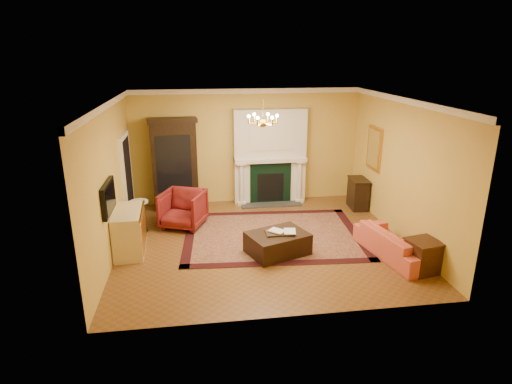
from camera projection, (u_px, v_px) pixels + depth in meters
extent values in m
cube|color=brown|center=(262.00, 242.00, 9.18)|extent=(6.00, 5.50, 0.02)
cube|color=silver|center=(263.00, 99.00, 8.24)|extent=(6.00, 5.50, 0.02)
cube|color=gold|center=(246.00, 146.00, 11.31)|extent=(6.00, 0.02, 3.00)
cube|color=gold|center=(293.00, 227.00, 6.11)|extent=(6.00, 0.02, 3.00)
cube|color=gold|center=(110.00, 181.00, 8.31)|extent=(0.02, 5.50, 3.00)
cube|color=gold|center=(402.00, 169.00, 9.11)|extent=(0.02, 5.50, 3.00)
cube|color=silver|center=(270.00, 156.00, 11.30)|extent=(1.90, 0.32, 2.50)
cube|color=silver|center=(271.00, 135.00, 10.96)|extent=(1.10, 0.01, 0.80)
cube|color=black|center=(271.00, 184.00, 11.36)|extent=(1.10, 0.02, 1.10)
cube|color=black|center=(271.00, 187.00, 11.39)|extent=(0.70, 0.02, 0.75)
cube|color=#333333|center=(271.00, 204.00, 11.41)|extent=(1.60, 0.50, 0.04)
cube|color=silver|center=(270.00, 160.00, 11.27)|extent=(1.90, 0.44, 0.10)
cylinder|color=silver|center=(241.00, 183.00, 11.24)|extent=(0.14, 0.14, 1.18)
cylinder|color=silver|center=(299.00, 181.00, 11.45)|extent=(0.14, 0.14, 1.18)
cube|color=white|center=(246.00, 91.00, 10.81)|extent=(6.00, 0.08, 0.12)
cube|color=white|center=(104.00, 106.00, 7.86)|extent=(0.08, 5.50, 0.12)
cube|color=white|center=(407.00, 101.00, 8.66)|extent=(0.08, 5.50, 0.12)
cube|color=white|center=(127.00, 178.00, 10.05)|extent=(0.08, 1.05, 2.10)
cube|color=black|center=(129.00, 180.00, 10.07)|extent=(0.02, 0.85, 1.95)
cube|color=black|center=(108.00, 198.00, 7.80)|extent=(0.08, 0.95, 0.58)
cube|color=black|center=(111.00, 198.00, 7.80)|extent=(0.01, 0.85, 0.48)
cube|color=gold|center=(374.00, 148.00, 10.38)|extent=(0.05, 0.76, 1.05)
cube|color=white|center=(373.00, 148.00, 10.37)|extent=(0.01, 0.62, 0.90)
cylinder|color=gold|center=(263.00, 110.00, 8.30)|extent=(0.03, 0.03, 0.40)
sphere|color=gold|center=(263.00, 123.00, 8.38)|extent=(0.16, 0.16, 0.16)
sphere|color=#FFE5B2|center=(277.00, 116.00, 8.38)|extent=(0.07, 0.07, 0.07)
sphere|color=#FFE5B2|center=(268.00, 114.00, 8.59)|extent=(0.07, 0.07, 0.07)
sphere|color=#FFE5B2|center=(254.00, 114.00, 8.55)|extent=(0.07, 0.07, 0.07)
sphere|color=#FFE5B2|center=(249.00, 116.00, 8.30)|extent=(0.07, 0.07, 0.07)
sphere|color=#FFE5B2|center=(258.00, 118.00, 8.09)|extent=(0.07, 0.07, 0.07)
sphere|color=#FFE5B2|center=(272.00, 118.00, 8.13)|extent=(0.07, 0.07, 0.07)
cube|color=#470F1B|center=(273.00, 235.00, 9.51)|extent=(4.07, 3.17, 0.02)
cube|color=black|center=(175.00, 166.00, 10.92)|extent=(1.17, 0.63, 2.23)
imported|color=maroon|center=(183.00, 207.00, 9.85)|extent=(1.17, 1.13, 0.94)
cylinder|color=black|center=(141.00, 231.00, 9.68)|extent=(0.29, 0.29, 0.04)
cylinder|color=black|center=(140.00, 217.00, 9.57)|extent=(0.06, 0.06, 0.66)
cylinder|color=silver|center=(139.00, 202.00, 9.46)|extent=(0.41, 0.41, 0.03)
cube|color=beige|center=(129.00, 231.00, 8.62)|extent=(0.61, 1.20, 0.88)
imported|color=#E04F47|center=(395.00, 239.00, 8.43)|extent=(0.90, 1.96, 0.74)
cube|color=#391E0F|center=(423.00, 257.00, 7.86)|extent=(0.59, 0.59, 0.59)
cube|color=black|center=(358.00, 194.00, 11.06)|extent=(0.43, 0.71, 0.76)
cube|color=black|center=(277.00, 243.00, 8.58)|extent=(1.36, 1.18, 0.42)
cube|color=black|center=(277.00, 233.00, 8.50)|extent=(0.46, 0.36, 0.03)
imported|color=gray|center=(274.00, 226.00, 8.38)|extent=(0.18, 0.19, 0.31)
imported|color=gray|center=(284.00, 225.00, 8.45)|extent=(0.23, 0.06, 0.32)
cylinder|color=gray|center=(244.00, 157.00, 11.15)|extent=(0.12, 0.12, 0.10)
cone|color=#103C10|center=(244.00, 148.00, 11.07)|extent=(0.18, 0.18, 0.37)
cylinder|color=gray|center=(296.00, 155.00, 11.33)|extent=(0.12, 0.12, 0.10)
cone|color=#103C10|center=(296.00, 146.00, 11.26)|extent=(0.18, 0.18, 0.37)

